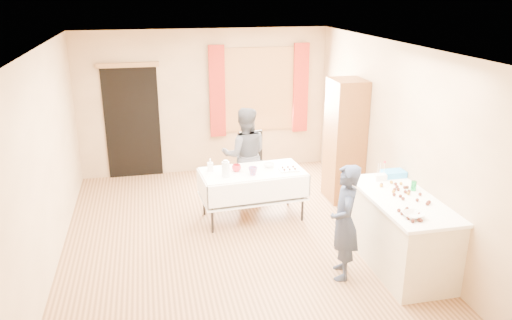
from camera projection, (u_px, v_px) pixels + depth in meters
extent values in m
cube|color=#9E7047|center=(232.00, 237.00, 6.92)|extent=(4.50, 5.50, 0.02)
cube|color=white|center=(228.00, 45.00, 6.06)|extent=(4.50, 5.50, 0.02)
cube|color=tan|center=(205.00, 102.00, 9.03)|extent=(4.50, 0.02, 2.60)
cube|color=tan|center=(289.00, 251.00, 3.94)|extent=(4.50, 0.02, 2.60)
cube|color=tan|center=(46.00, 160.00, 6.03)|extent=(0.02, 5.50, 2.60)
cube|color=tan|center=(390.00, 137.00, 6.94)|extent=(0.02, 5.50, 2.60)
cube|color=olive|center=(259.00, 89.00, 9.13)|extent=(1.32, 0.06, 1.52)
cube|color=white|center=(259.00, 90.00, 9.12)|extent=(1.20, 0.02, 1.40)
cube|color=#9F2619|center=(217.00, 92.00, 8.93)|extent=(0.28, 0.06, 1.65)
cube|color=#9F2619|center=(301.00, 88.00, 9.24)|extent=(0.28, 0.06, 1.65)
cube|color=black|center=(133.00, 123.00, 8.84)|extent=(0.95, 0.04, 2.00)
cube|color=olive|center=(128.00, 65.00, 8.47)|extent=(1.05, 0.06, 0.08)
cube|color=brown|center=(345.00, 141.00, 7.87)|extent=(0.50, 0.60, 1.95)
cube|color=beige|center=(400.00, 233.00, 6.09)|extent=(0.72, 1.59, 0.86)
cube|color=white|center=(404.00, 199.00, 5.94)|extent=(0.79, 1.66, 0.04)
cube|color=white|center=(252.00, 172.00, 7.25)|extent=(1.52, 0.84, 0.04)
cube|color=black|center=(254.00, 166.00, 8.38)|extent=(0.44, 0.44, 0.06)
cube|color=black|center=(251.00, 148.00, 8.46)|extent=(0.41, 0.07, 0.58)
imported|color=#1E273E|center=(344.00, 222.00, 5.77)|extent=(0.68, 0.59, 1.40)
imported|color=black|center=(245.00, 155.00, 7.88)|extent=(0.90, 0.78, 1.53)
cylinder|color=#13933B|center=(414.00, 186.00, 6.11)|extent=(0.08, 0.08, 0.12)
imported|color=white|center=(413.00, 215.00, 5.40)|extent=(0.31, 0.31, 0.05)
cube|color=white|center=(380.00, 177.00, 6.44)|extent=(0.16, 0.11, 0.08)
cube|color=#31A0F4|center=(393.00, 174.00, 6.57)|extent=(0.30, 0.20, 0.08)
cylinder|color=silver|center=(226.00, 169.00, 6.98)|extent=(0.14, 0.14, 0.22)
imported|color=#B41F28|center=(236.00, 168.00, 7.20)|extent=(0.17, 0.17, 0.10)
imported|color=red|center=(253.00, 171.00, 7.06)|extent=(0.13, 0.13, 0.12)
imported|color=white|center=(269.00, 165.00, 7.39)|extent=(0.22, 0.22, 0.05)
cube|color=white|center=(289.00, 170.00, 7.26)|extent=(0.29, 0.21, 0.02)
imported|color=white|center=(210.00, 165.00, 7.21)|extent=(0.10, 0.10, 0.18)
sphere|color=#3F2314|center=(401.00, 183.00, 6.29)|extent=(0.04, 0.04, 0.04)
sphere|color=#38160F|center=(398.00, 189.00, 6.11)|extent=(0.04, 0.04, 0.04)
sphere|color=#38160F|center=(429.00, 202.00, 5.74)|extent=(0.04, 0.04, 0.04)
sphere|color=#38160F|center=(407.00, 187.00, 6.17)|extent=(0.04, 0.04, 0.04)
sphere|color=#38160F|center=(405.00, 187.00, 6.16)|extent=(0.04, 0.04, 0.04)
sphere|color=#38160F|center=(394.00, 195.00, 5.95)|extent=(0.04, 0.04, 0.04)
sphere|color=#3F2314|center=(393.00, 191.00, 6.04)|extent=(0.04, 0.04, 0.04)
sphere|color=#38160F|center=(420.00, 214.00, 5.44)|extent=(0.04, 0.04, 0.04)
sphere|color=#38160F|center=(428.00, 202.00, 5.73)|extent=(0.04, 0.04, 0.04)
sphere|color=#38160F|center=(405.00, 192.00, 6.03)|extent=(0.04, 0.04, 0.04)
sphere|color=#38160F|center=(402.00, 213.00, 5.46)|extent=(0.04, 0.04, 0.04)
sphere|color=#38160F|center=(417.00, 200.00, 5.80)|extent=(0.04, 0.04, 0.04)
sphere|color=#3F2314|center=(381.00, 186.00, 6.22)|extent=(0.04, 0.04, 0.04)
sphere|color=#38160F|center=(399.00, 210.00, 5.53)|extent=(0.04, 0.04, 0.04)
sphere|color=#38160F|center=(419.00, 219.00, 5.32)|extent=(0.04, 0.04, 0.04)
sphere|color=#38160F|center=(413.00, 221.00, 5.28)|extent=(0.04, 0.04, 0.04)
sphere|color=#38160F|center=(427.00, 204.00, 5.70)|extent=(0.04, 0.04, 0.04)
sphere|color=#38160F|center=(403.00, 199.00, 5.84)|extent=(0.04, 0.04, 0.04)
sphere|color=#3F2314|center=(408.00, 193.00, 5.99)|extent=(0.04, 0.04, 0.04)
sphere|color=#38160F|center=(395.00, 189.00, 6.10)|extent=(0.04, 0.04, 0.04)
sphere|color=#38160F|center=(382.00, 184.00, 6.26)|extent=(0.04, 0.04, 0.04)
sphere|color=#38160F|center=(400.00, 196.00, 5.91)|extent=(0.04, 0.04, 0.04)
sphere|color=#38160F|center=(419.00, 219.00, 5.33)|extent=(0.04, 0.04, 0.04)
sphere|color=#38160F|center=(397.00, 187.00, 6.18)|extent=(0.04, 0.04, 0.04)
sphere|color=#3F2314|center=(406.00, 211.00, 5.53)|extent=(0.04, 0.04, 0.04)
sphere|color=#38160F|center=(408.00, 218.00, 5.35)|extent=(0.04, 0.04, 0.04)
sphere|color=#38160F|center=(409.00, 191.00, 6.05)|extent=(0.04, 0.04, 0.04)
sphere|color=#38160F|center=(396.00, 184.00, 6.27)|extent=(0.04, 0.04, 0.04)
sphere|color=#38160F|center=(421.00, 220.00, 5.29)|extent=(0.04, 0.04, 0.04)
sphere|color=#38160F|center=(429.00, 202.00, 5.75)|extent=(0.04, 0.04, 0.04)
sphere|color=#3F2314|center=(391.00, 182.00, 6.33)|extent=(0.04, 0.04, 0.04)
sphere|color=#38160F|center=(420.00, 194.00, 5.96)|extent=(0.04, 0.04, 0.04)
sphere|color=#38160F|center=(407.00, 209.00, 5.57)|extent=(0.04, 0.04, 0.04)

